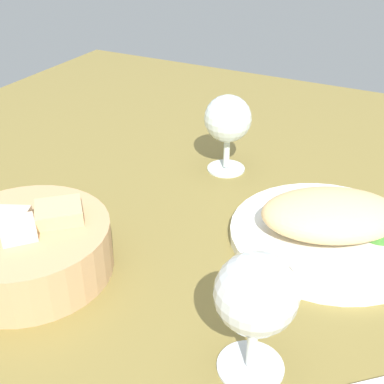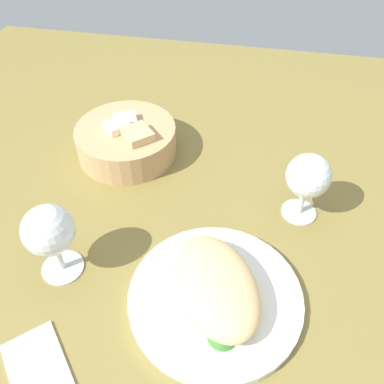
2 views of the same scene
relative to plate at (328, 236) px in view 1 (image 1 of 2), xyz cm
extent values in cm
cube|color=olive|center=(12.51, 8.44, -1.70)|extent=(140.00, 140.00, 2.00)
cylinder|color=white|center=(0.00, 0.00, 0.00)|extent=(25.47, 25.47, 1.40)
ellipsoid|color=#F4C787|center=(0.00, 0.00, 3.28)|extent=(21.07, 18.55, 5.15)
cone|color=#3A7C2E|center=(-6.01, -1.86, 1.55)|extent=(4.29, 4.29, 1.70)
cylinder|color=tan|center=(30.11, 22.59, 2.38)|extent=(19.82, 19.82, 6.17)
cube|color=beige|center=(31.75, 22.97, 4.71)|extent=(5.50, 5.73, 4.47)
cube|color=beige|center=(29.45, 23.95, 4.86)|extent=(5.69, 5.65, 4.23)
cube|color=#D5B47A|center=(27.58, 19.20, 4.53)|extent=(7.19, 7.16, 5.35)
cylinder|color=silver|center=(19.89, -11.98, -0.40)|extent=(6.12, 6.12, 0.60)
cylinder|color=silver|center=(19.89, -11.98, 2.20)|extent=(1.00, 1.00, 4.60)
sphere|color=silver|center=(19.89, -11.98, 8.22)|extent=(7.44, 7.44, 7.44)
cylinder|color=silver|center=(1.02, 24.27, -0.40)|extent=(6.52, 6.52, 0.60)
cylinder|color=silver|center=(1.02, 24.27, 2.36)|extent=(1.00, 1.00, 4.92)
sphere|color=silver|center=(1.02, 24.27, 8.63)|extent=(7.62, 7.62, 7.62)
camera|label=1|loc=(-10.07, 57.80, 39.34)|focal=48.92mm
camera|label=2|loc=(-31.01, -2.48, 53.11)|focal=38.10mm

